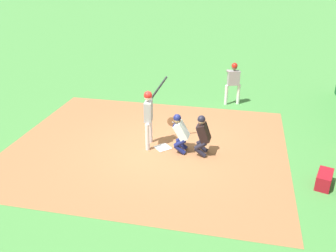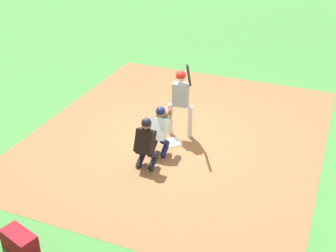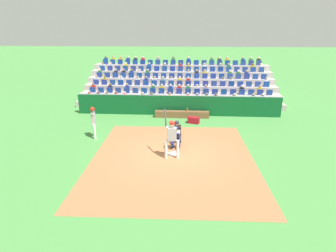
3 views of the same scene
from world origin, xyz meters
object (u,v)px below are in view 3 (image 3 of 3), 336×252
Objects in this scene: catcher_crouching at (176,136)px; home_plate_umpire at (177,131)px; dugout_bench at (182,114)px; on_deck_batter at (93,119)px; home_plate_marker at (173,154)px; equipment_duffel_bag at (194,120)px; water_bottle_on_bench at (187,110)px; batter_at_plate at (172,135)px.

home_plate_umpire is (-0.03, -0.70, 0.00)m from catcher_crouching.
dugout_bench is 2.06× the size of on_deck_batter.
on_deck_batter reaches higher than home_plate_marker.
catcher_crouching is 0.35× the size of dugout_bench.
catcher_crouching reaches higher than equipment_duffel_bag.
dugout_bench reaches higher than home_plate_marker.
water_bottle_on_bench is at bearing -55.04° from equipment_duffel_bag.
water_bottle_on_bench reaches higher than home_plate_marker.
home_plate_umpire is 1.84× the size of equipment_duffel_bag.
home_plate_marker is 1.23m from batter_at_plate.
water_bottle_on_bench is at bearing -96.45° from home_plate_marker.
home_plate_marker is at bearing 83.55° from water_bottle_on_bench.
catcher_crouching is at bearing 164.35° from on_deck_batter.
batter_at_plate is at bearing 83.09° from home_plate_marker.
equipment_duffel_bag is at bearing -102.30° from batter_at_plate.
batter_at_plate is 6.34m from dugout_bench.
batter_at_plate is 9.05× the size of water_bottle_on_bench.
home_plate_umpire is 0.74× the size of on_deck_batter.
water_bottle_on_bench is (-0.71, -6.24, -0.60)m from batter_at_plate.
water_bottle_on_bench is 6.46m from on_deck_batter.
batter_at_plate is at bearing 83.52° from water_bottle_on_bench.
home_plate_umpire is 0.36× the size of dugout_bench.
water_bottle_on_bench is 1.26m from equipment_duffel_bag.
on_deck_batter is (4.42, -1.82, 1.05)m from home_plate_marker.
home_plate_umpire reaches higher than water_bottle_on_bench.
home_plate_umpire is at bearing -92.71° from catcher_crouching.
batter_at_plate reaches higher than home_plate_marker.
home_plate_marker is 5.82m from dugout_bench.
home_plate_umpire is at bearing -95.70° from batter_at_plate.
catcher_crouching is 0.97× the size of home_plate_umpire.
dugout_bench is 1.38m from equipment_duffel_bag.
batter_at_plate is 4.92m from on_deck_batter.
batter_at_plate reaches higher than equipment_duffel_bag.
on_deck_batter is (4.54, -0.56, 0.36)m from home_plate_umpire.
catcher_crouching is 5.26m from water_bottle_on_bench.
water_bottle_on_bench reaches higher than dugout_bench.
home_plate_umpire reaches higher than equipment_duffel_bag.
batter_at_plate is 6.31m from water_bottle_on_bench.
batter_at_plate reaches higher than dugout_bench.
catcher_crouching is at bearing -97.76° from batter_at_plate.
home_plate_marker is 0.35× the size of catcher_crouching.
dugout_bench is 6.23m from on_deck_batter.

